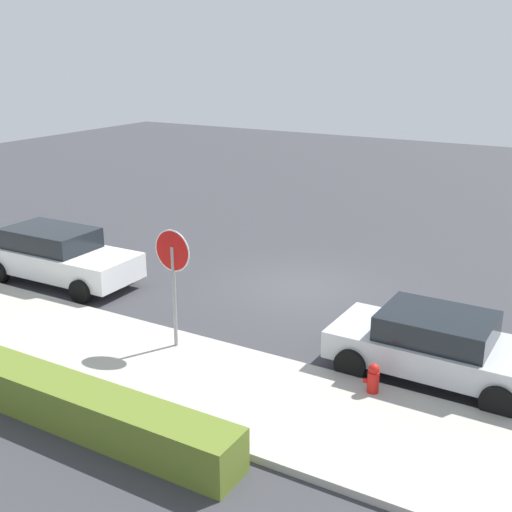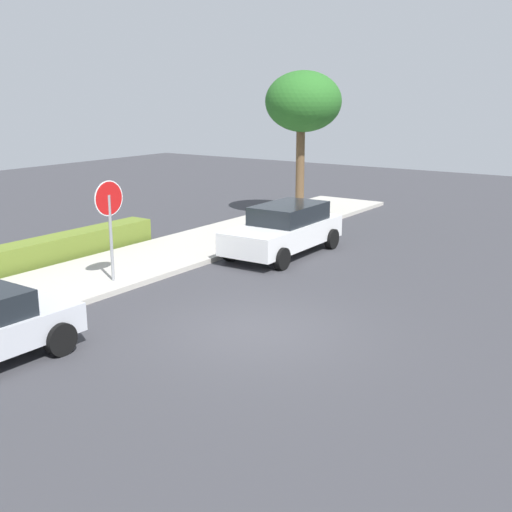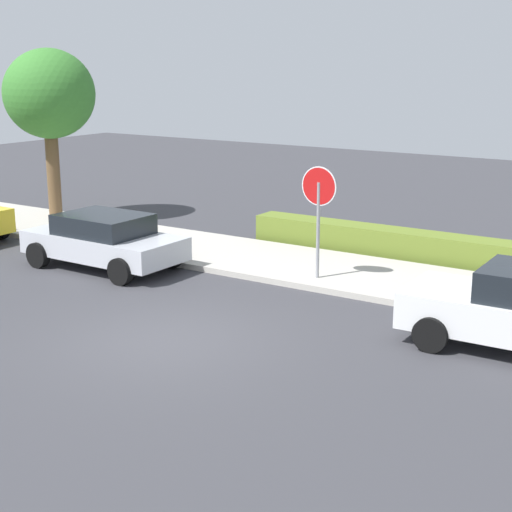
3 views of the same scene
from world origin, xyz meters
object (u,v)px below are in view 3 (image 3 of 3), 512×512
(stop_sign, at_px, (319,202))
(street_tree_mid_block, at_px, (49,96))
(parked_car_silver, at_px, (104,240))
(fire_hydrant, at_px, (164,247))

(stop_sign, distance_m, street_tree_mid_block, 10.84)
(parked_car_silver, distance_m, fire_hydrant, 1.61)
(stop_sign, relative_size, fire_hydrant, 3.80)
(stop_sign, relative_size, parked_car_silver, 0.66)
(parked_car_silver, height_order, street_tree_mid_block, street_tree_mid_block)
(stop_sign, height_order, street_tree_mid_block, street_tree_mid_block)
(stop_sign, bearing_deg, parked_car_silver, -162.21)
(street_tree_mid_block, height_order, fire_hydrant, street_tree_mid_block)
(fire_hydrant, bearing_deg, street_tree_mid_block, 161.21)
(parked_car_silver, xyz_separation_m, street_tree_mid_block, (-5.39, 3.47, 3.22))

